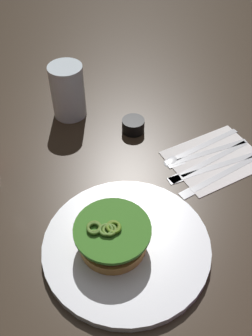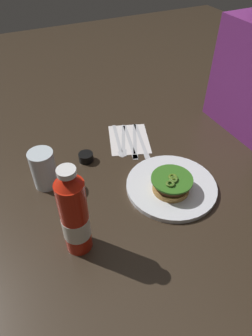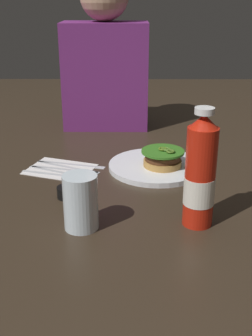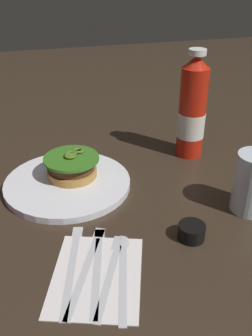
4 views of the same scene
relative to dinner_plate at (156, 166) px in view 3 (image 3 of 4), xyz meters
The scene contains 13 objects.
ground_plane 0.19m from the dinner_plate, 138.95° to the right, with size 3.00×3.00×0.00m, color #31261A.
dinner_plate is the anchor object (origin of this frame).
burger_sandwich 0.04m from the dinner_plate, 39.38° to the right, with size 0.12×0.12×0.05m.
ketchup_bottle 0.34m from the dinner_plate, 77.30° to the right, with size 0.07×0.07×0.26m.
water_glass 0.38m from the dinner_plate, 118.24° to the right, with size 0.07×0.07×0.12m, color silver.
condiment_cup 0.30m from the dinner_plate, 140.72° to the right, with size 0.05×0.05×0.03m, color black.
napkin 0.27m from the dinner_plate, behind, with size 0.18×0.14×0.00m, color silver.
spoon_utensil 0.26m from the dinner_plate, 167.99° to the right, with size 0.19×0.06×0.00m.
fork_utensil 0.27m from the dinner_plate, behind, with size 0.18×0.09×0.00m.
steak_knife 0.25m from the dinner_plate, behind, with size 0.20×0.06×0.00m.
table_knife 0.24m from the dinner_plate, behind, with size 0.19×0.10×0.00m.
butter_knife 0.24m from the dinner_plate, behind, with size 0.20×0.07×0.00m.
diner_person 0.52m from the dinner_plate, 110.76° to the left, with size 0.30×0.17×0.54m.
Camera 3 is at (0.07, -1.01, 0.47)m, focal length 45.87 mm.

